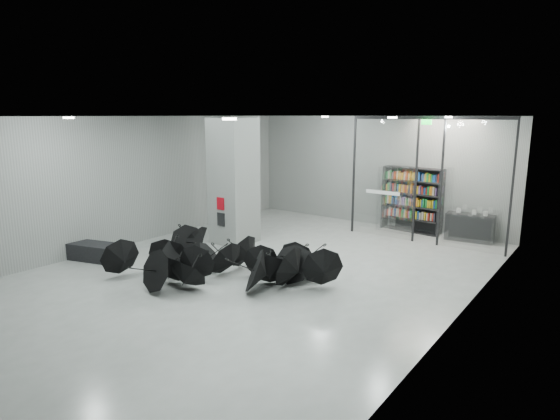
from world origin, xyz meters
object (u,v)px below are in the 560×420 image
Objects in this scene: bench at (95,252)px; bookshelf at (412,200)px; shop_counter at (470,227)px; umbrella_cluster at (226,267)px; column at (234,181)px.

bench is 0.66× the size of bookshelf.
bench is at bearing -139.51° from shop_counter.
shop_counter is at bearing 5.02° from bookshelf.
bookshelf is 7.75m from umbrella_cluster.
bench is 4.20m from umbrella_cluster.
column is 3.89m from umbrella_cluster.
column is at bearing 128.77° from umbrella_cluster.
column is 0.70× the size of umbrella_cluster.
umbrella_cluster reaches higher than bench.
bookshelf is 2.13m from shop_counter.
column is 4.59m from bench.
shop_counter is at bearing 30.73° from bench.
column reaches higher than bench.
column is at bearing 47.61° from bench.
bench is 0.26× the size of umbrella_cluster.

